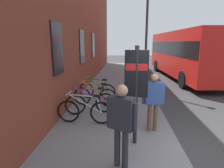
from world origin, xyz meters
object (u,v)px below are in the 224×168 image
Objects in this scene: bicycle_end_of_row at (85,111)px; transit_info_sign at (136,80)px; pedestrian_by_facade at (121,118)px; bicycle_under_window at (91,103)px; city_bus at (184,52)px; bicycle_nearest_sign at (95,96)px; pedestrian_near_bus at (153,97)px; street_lamp at (146,33)px; bicycle_by_door at (97,90)px.

transit_info_sign is at bearing -126.74° from bicycle_end_of_row.
pedestrian_by_facade is (-2.05, -1.14, 0.65)m from bicycle_end_of_row.
city_bus is at bearing -34.78° from bicycle_under_window.
bicycle_under_window and bicycle_nearest_sign have the same top height.
pedestrian_by_facade reaches higher than pedestrian_near_bus.
bicycle_end_of_row is 2.13m from pedestrian_near_bus.
street_lamp is (5.51, -0.83, 1.33)m from transit_info_sign.
city_bus reaches higher than bicycle_nearest_sign.
transit_info_sign is 1.41× the size of pedestrian_by_facade.
pedestrian_near_bus is (-2.08, -1.95, 0.62)m from bicycle_nearest_sign.
city_bus is at bearing -21.28° from pedestrian_near_bus.
city_bus is at bearing -22.53° from transit_info_sign.
city_bus is at bearing -32.32° from bicycle_end_of_row.
bicycle_end_of_row is at bearing 29.14° from pedestrian_by_facade.
bicycle_under_window is 2.70m from transit_info_sign.
transit_info_sign is 1.46× the size of pedestrian_near_bus.
bicycle_end_of_row is 10.57m from city_bus.
transit_info_sign is at bearing 157.47° from city_bus.
street_lamp is at bearing -3.56° from pedestrian_near_bus.
street_lamp is (-4.44, 3.30, 1.13)m from city_bus.
bicycle_under_window is at bearing 58.06° from pedestrian_near_bus.
pedestrian_near_bus is at bearing -136.90° from bicycle_nearest_sign.
bicycle_nearest_sign is 0.73× the size of transit_info_sign.
transit_info_sign is 1.07m from pedestrian_near_bus.
transit_info_sign reaches higher than bicycle_by_door.
bicycle_end_of_row is 1.07× the size of pedestrian_near_bus.
bicycle_by_door is at bearing -0.39° from bicycle_end_of_row.
bicycle_under_window is 1.05× the size of pedestrian_near_bus.
street_lamp reaches higher than city_bus.
street_lamp is at bearing -27.56° from bicycle_end_of_row.
street_lamp is (2.72, -2.24, 2.54)m from bicycle_nearest_sign.
pedestrian_by_facade is (-1.67, 0.86, 0.03)m from pedestrian_near_bus.
city_bus is 2.16× the size of street_lamp.
bicycle_nearest_sign is 1.03× the size of bicycle_by_door.
bicycle_nearest_sign is 3.96m from pedestrian_by_facade.
transit_info_sign is at bearing -19.03° from pedestrian_by_facade.
street_lamp is at bearing -10.16° from pedestrian_by_facade.
bicycle_under_window is 9.86m from city_bus.
bicycle_under_window is 3.17m from pedestrian_by_facade.
bicycle_nearest_sign is at bearing -1.37° from bicycle_under_window.
city_bus is 5.65m from street_lamp.
pedestrian_by_facade is at bearing 169.84° from street_lamp.
bicycle_nearest_sign is 9.16m from city_bus.
city_bus reaches higher than pedestrian_near_bus.
pedestrian_near_bus is at bearing -27.28° from pedestrian_by_facade.
bicycle_by_door is (0.92, 0.04, -0.00)m from bicycle_nearest_sign.
street_lamp is at bearing 143.39° from city_bus.
pedestrian_near_bus is at bearing 176.44° from street_lamp.
pedestrian_by_facade is (-0.95, 0.33, -0.56)m from transit_info_sign.
bicycle_under_window is at bearing 178.63° from bicycle_nearest_sign.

